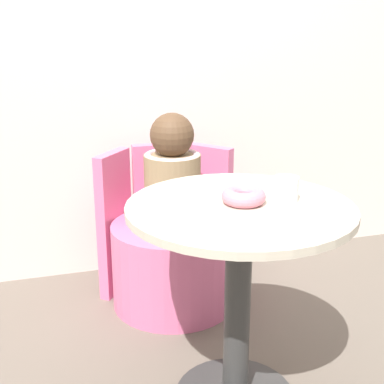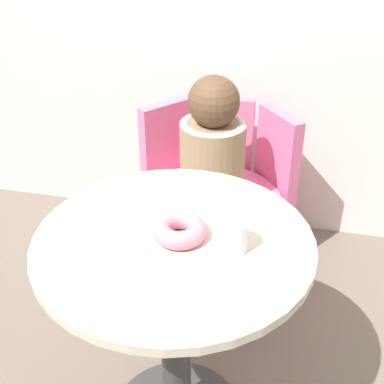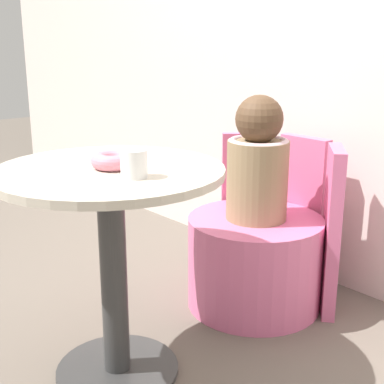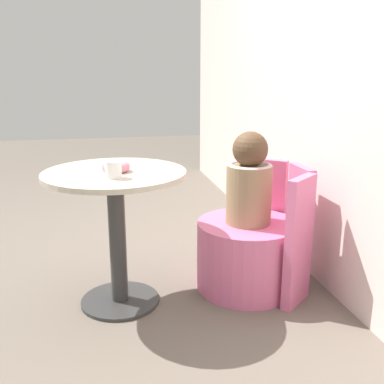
{
  "view_description": "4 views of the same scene",
  "coord_description": "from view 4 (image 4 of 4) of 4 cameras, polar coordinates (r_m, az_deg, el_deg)",
  "views": [
    {
      "loc": [
        -0.52,
        -1.47,
        1.24
      ],
      "look_at": [
        0.03,
        0.36,
        0.63
      ],
      "focal_mm": 50.0,
      "sensor_mm": 36.0,
      "label": 1
    },
    {
      "loc": [
        0.34,
        -1.06,
        1.51
      ],
      "look_at": [
        0.02,
        0.34,
        0.61
      ],
      "focal_mm": 50.0,
      "sensor_mm": 36.0,
      "label": 2
    },
    {
      "loc": [
        1.41,
        -0.88,
        1.08
      ],
      "look_at": [
        0.05,
        0.3,
        0.57
      ],
      "focal_mm": 50.0,
      "sensor_mm": 36.0,
      "label": 3
    },
    {
      "loc": [
        2.23,
        -0.11,
        1.18
      ],
      "look_at": [
        0.09,
        0.34,
        0.59
      ],
      "focal_mm": 42.0,
      "sensor_mm": 36.0,
      "label": 4
    }
  ],
  "objects": [
    {
      "name": "donut",
      "position": [
        2.21,
        -9.63,
        3.15
      ],
      "size": [
        0.14,
        0.14,
        0.05
      ],
      "color": "pink",
      "rests_on": "round_table"
    },
    {
      "name": "round_table",
      "position": [
        2.27,
        -9.6,
        -2.25
      ],
      "size": [
        0.7,
        0.7,
        0.71
      ],
      "color": "#333333",
      "rests_on": "ground_plane"
    },
    {
      "name": "booth_backrest",
      "position": [
        2.57,
        11.94,
        -4.33
      ],
      "size": [
        0.65,
        0.24,
        0.68
      ],
      "color": "#DB6693",
      "rests_on": "ground_plane"
    },
    {
      "name": "ground_plane",
      "position": [
        2.53,
        -8.28,
        -12.87
      ],
      "size": [
        12.0,
        12.0,
        0.0
      ],
      "primitive_type": "plane",
      "color": "#665B51"
    },
    {
      "name": "cup",
      "position": [
        2.07,
        -9.97,
        2.81
      ],
      "size": [
        0.08,
        0.08,
        0.08
      ],
      "color": "white",
      "rests_on": "round_table"
    },
    {
      "name": "child_figure",
      "position": [
        2.41,
        7.27,
        1.3
      ],
      "size": [
        0.24,
        0.24,
        0.5
      ],
      "color": "#937A56",
      "rests_on": "tub_chair"
    },
    {
      "name": "back_wall",
      "position": [
        2.55,
        17.7,
        14.89
      ],
      "size": [
        6.0,
        0.06,
        2.4
      ],
      "color": "silver",
      "rests_on": "ground_plane"
    },
    {
      "name": "tub_chair",
      "position": [
        2.54,
        6.96,
        -7.93
      ],
      "size": [
        0.55,
        0.55,
        0.38
      ],
      "color": "#DB6693",
      "rests_on": "ground_plane"
    }
  ]
}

